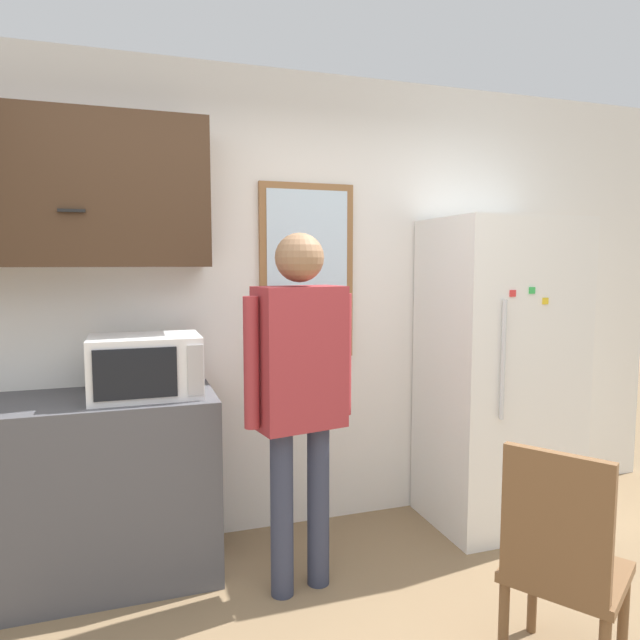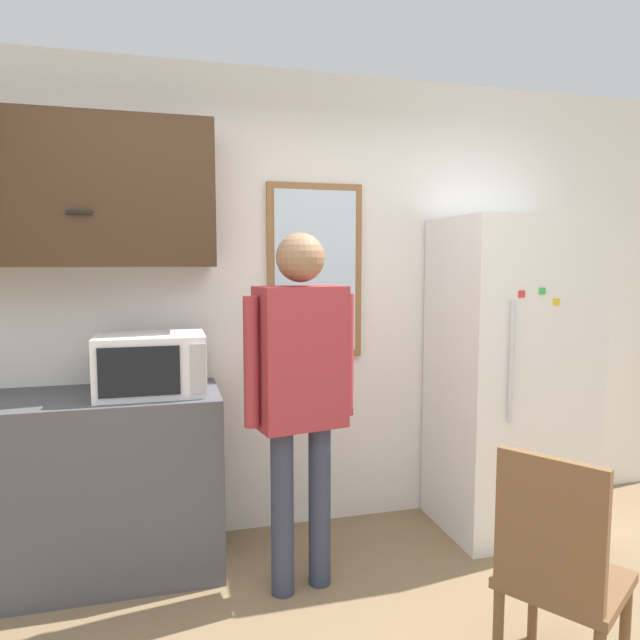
{
  "view_description": "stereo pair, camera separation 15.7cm",
  "coord_description": "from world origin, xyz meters",
  "px_view_note": "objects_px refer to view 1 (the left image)",
  "views": [
    {
      "loc": [
        -0.62,
        -1.51,
        1.59
      ],
      "look_at": [
        0.2,
        0.96,
        1.34
      ],
      "focal_mm": 32.0,
      "sensor_mm": 36.0,
      "label": 1
    },
    {
      "loc": [
        -0.47,
        -1.55,
        1.59
      ],
      "look_at": [
        0.2,
        0.96,
        1.34
      ],
      "focal_mm": 32.0,
      "sensor_mm": 36.0,
      "label": 2
    }
  ],
  "objects_px": {
    "person": "(300,376)",
    "refrigerator": "(498,373)",
    "chair": "(561,558)",
    "microwave": "(145,366)"
  },
  "relations": [
    {
      "from": "refrigerator",
      "to": "chair",
      "type": "height_order",
      "value": "refrigerator"
    },
    {
      "from": "refrigerator",
      "to": "chair",
      "type": "bearing_deg",
      "value": -115.97
    },
    {
      "from": "refrigerator",
      "to": "chair",
      "type": "xyz_separation_m",
      "value": [
        -0.62,
        -1.28,
        -0.43
      ]
    },
    {
      "from": "microwave",
      "to": "person",
      "type": "bearing_deg",
      "value": -27.95
    },
    {
      "from": "person",
      "to": "chair",
      "type": "xyz_separation_m",
      "value": [
        0.74,
        -0.92,
        -0.56
      ]
    },
    {
      "from": "microwave",
      "to": "person",
      "type": "xyz_separation_m",
      "value": [
        0.69,
        -0.37,
        -0.03
      ]
    },
    {
      "from": "person",
      "to": "chair",
      "type": "bearing_deg",
      "value": -61.79
    },
    {
      "from": "refrigerator",
      "to": "chair",
      "type": "distance_m",
      "value": 1.48
    },
    {
      "from": "person",
      "to": "refrigerator",
      "type": "height_order",
      "value": "refrigerator"
    },
    {
      "from": "microwave",
      "to": "chair",
      "type": "distance_m",
      "value": 2.02
    }
  ]
}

